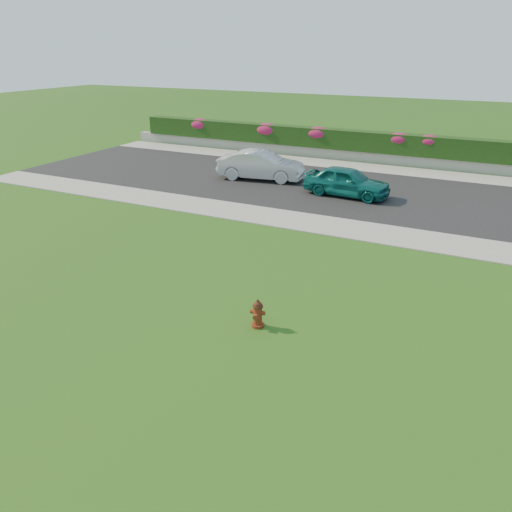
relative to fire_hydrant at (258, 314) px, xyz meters
The scene contains 14 objects.
ground 1.50m from the fire_hydrant, 101.93° to the right, with size 120.00×120.00×0.00m, color black.
street_far 13.65m from the fire_hydrant, 112.86° to the left, with size 26.00×8.00×0.04m, color black.
sidewalk_far 9.86m from the fire_hydrant, 129.76° to the left, with size 24.00×2.00×0.04m, color gray.
sidewalk_beyond 17.63m from the fire_hydrant, 94.24° to the left, with size 34.00×2.00×0.04m, color gray.
retaining_wall 19.12m from the fire_hydrant, 93.90° to the left, with size 34.00×0.40×0.60m, color gray.
hedge 19.24m from the fire_hydrant, 93.88° to the left, with size 32.00×0.90×1.10m, color black.
fire_hydrant is the anchor object (origin of this frame).
sedan_teal 11.75m from the fire_hydrant, 96.54° to the left, with size 1.51×3.76×1.28m, color #0B5551.
sedan_silver 13.99m from the fire_hydrant, 115.34° to the left, with size 1.47×4.22×1.39m, color #AFB2B7.
flower_clump_a 23.38m from the fire_hydrant, 125.23° to the left, with size 1.47×0.95×0.74m, color #A71C4E.
flower_clump_b 20.97m from the fire_hydrant, 114.42° to the left, with size 1.53×0.98×0.76m, color #A71C4E.
flower_clump_c 19.84m from the fire_hydrant, 105.68° to the left, with size 1.45×0.93×0.73m, color #A71C4E.
flower_clump_d 19.12m from the fire_hydrant, 91.97° to the left, with size 1.33×0.86×0.67m, color #A71C4E.
flower_clump_e 19.13m from the fire_hydrant, 87.21° to the left, with size 1.26×0.81×0.63m, color #A71C4E.
Camera 1 is at (4.80, -7.82, 6.18)m, focal length 35.00 mm.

